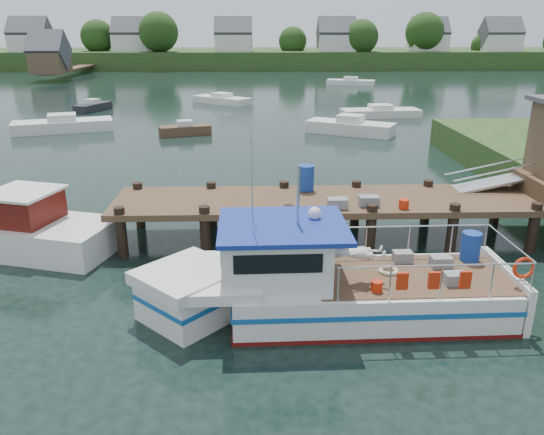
{
  "coord_description": "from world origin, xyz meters",
  "views": [
    {
      "loc": [
        -1.45,
        -16.17,
        6.56
      ],
      "look_at": [
        -1.0,
        -1.5,
        1.3
      ],
      "focal_mm": 35.0,
      "sensor_mm": 36.0,
      "label": 1
    }
  ],
  "objects_px": {
    "lobster_boat": "(323,285)",
    "moored_far": "(351,82)",
    "moored_b": "(350,127)",
    "dock": "(505,171)",
    "moored_d": "(222,100)",
    "moored_c": "(380,112)",
    "work_boat": "(5,228)",
    "moored_rowboat": "(185,130)",
    "moored_a": "(63,125)",
    "moored_e": "(93,107)"
  },
  "relations": [
    {
      "from": "lobster_boat",
      "to": "moored_far",
      "type": "relative_size",
      "value": 1.55
    },
    {
      "from": "moored_b",
      "to": "dock",
      "type": "bearing_deg",
      "value": -91.44
    },
    {
      "from": "dock",
      "to": "moored_b",
      "type": "height_order",
      "value": "dock"
    },
    {
      "from": "moored_far",
      "to": "moored_d",
      "type": "relative_size",
      "value": 1.07
    },
    {
      "from": "moored_far",
      "to": "moored_c",
      "type": "distance_m",
      "value": 24.73
    },
    {
      "from": "work_boat",
      "to": "moored_c",
      "type": "height_order",
      "value": "work_boat"
    },
    {
      "from": "dock",
      "to": "moored_rowboat",
      "type": "bearing_deg",
      "value": 124.61
    },
    {
      "from": "moored_far",
      "to": "moored_a",
      "type": "height_order",
      "value": "moored_a"
    },
    {
      "from": "moored_far",
      "to": "moored_b",
      "type": "xyz_separation_m",
      "value": [
        -5.46,
        -31.6,
        0.1
      ]
    },
    {
      "from": "moored_d",
      "to": "moored_e",
      "type": "distance_m",
      "value": 11.39
    },
    {
      "from": "work_boat",
      "to": "moored_e",
      "type": "bearing_deg",
      "value": 117.25
    },
    {
      "from": "dock",
      "to": "moored_e",
      "type": "xyz_separation_m",
      "value": [
        -21.53,
        28.98,
        -1.87
      ]
    },
    {
      "from": "dock",
      "to": "moored_rowboat",
      "type": "xyz_separation_m",
      "value": [
        -12.56,
        18.2,
        -1.89
      ]
    },
    {
      "from": "dock",
      "to": "work_boat",
      "type": "xyz_separation_m",
      "value": [
        -15.86,
        -0.42,
        -1.6
      ]
    },
    {
      "from": "lobster_boat",
      "to": "moored_e",
      "type": "height_order",
      "value": "lobster_boat"
    },
    {
      "from": "moored_b",
      "to": "moored_c",
      "type": "bearing_deg",
      "value": 55.86
    },
    {
      "from": "work_boat",
      "to": "moored_e",
      "type": "distance_m",
      "value": 29.95
    },
    {
      "from": "moored_rowboat",
      "to": "moored_c",
      "type": "relative_size",
      "value": 0.56
    },
    {
      "from": "dock",
      "to": "moored_far",
      "type": "relative_size",
      "value": 2.75
    },
    {
      "from": "moored_rowboat",
      "to": "moored_b",
      "type": "bearing_deg",
      "value": 13.51
    },
    {
      "from": "work_boat",
      "to": "moored_a",
      "type": "distance_m",
      "value": 20.76
    },
    {
      "from": "moored_b",
      "to": "moored_c",
      "type": "distance_m",
      "value": 7.8
    },
    {
      "from": "lobster_boat",
      "to": "moored_b",
      "type": "distance_m",
      "value": 23.62
    },
    {
      "from": "moored_far",
      "to": "work_boat",
      "type": "bearing_deg",
      "value": -108.47
    },
    {
      "from": "moored_a",
      "to": "moored_d",
      "type": "bearing_deg",
      "value": 56.59
    },
    {
      "from": "lobster_boat",
      "to": "moored_rowboat",
      "type": "bearing_deg",
      "value": 103.69
    },
    {
      "from": "moored_d",
      "to": "moored_c",
      "type": "bearing_deg",
      "value": -55.34
    },
    {
      "from": "moored_c",
      "to": "moored_e",
      "type": "xyz_separation_m",
      "value": [
        -23.3,
        3.78,
        0.02
      ]
    },
    {
      "from": "work_boat",
      "to": "moored_far",
      "type": "relative_size",
      "value": 1.27
    },
    {
      "from": "moored_far",
      "to": "moored_b",
      "type": "height_order",
      "value": "moored_b"
    },
    {
      "from": "moored_rowboat",
      "to": "moored_far",
      "type": "xyz_separation_m",
      "value": [
        16.23,
        31.66,
        0.01
      ]
    },
    {
      "from": "lobster_boat",
      "to": "moored_d",
      "type": "bearing_deg",
      "value": 95.7
    },
    {
      "from": "moored_b",
      "to": "moored_d",
      "type": "height_order",
      "value": "moored_b"
    },
    {
      "from": "moored_far",
      "to": "moored_a",
      "type": "distance_m",
      "value": 38.88
    },
    {
      "from": "moored_c",
      "to": "moored_a",
      "type": "bearing_deg",
      "value": -160.86
    },
    {
      "from": "work_boat",
      "to": "moored_a",
      "type": "bearing_deg",
      "value": 120.36
    },
    {
      "from": "moored_far",
      "to": "moored_d",
      "type": "xyz_separation_m",
      "value": [
        -14.73,
        -16.38,
        -0.0
      ]
    },
    {
      "from": "moored_a",
      "to": "moored_c",
      "type": "relative_size",
      "value": 1.08
    },
    {
      "from": "lobster_boat",
      "to": "moored_a",
      "type": "height_order",
      "value": "lobster_boat"
    },
    {
      "from": "work_boat",
      "to": "moored_far",
      "type": "xyz_separation_m",
      "value": [
        19.53,
        50.28,
        -0.28
      ]
    },
    {
      "from": "moored_rowboat",
      "to": "moored_a",
      "type": "bearing_deg",
      "value": -177.18
    },
    {
      "from": "moored_b",
      "to": "moored_e",
      "type": "xyz_separation_m",
      "value": [
        -19.75,
        10.72,
        -0.09
      ]
    },
    {
      "from": "moored_c",
      "to": "moored_rowboat",
      "type": "bearing_deg",
      "value": -148.4
    },
    {
      "from": "dock",
      "to": "moored_rowboat",
      "type": "height_order",
      "value": "dock"
    },
    {
      "from": "dock",
      "to": "moored_rowboat",
      "type": "relative_size",
      "value": 4.79
    },
    {
      "from": "dock",
      "to": "moored_d",
      "type": "xyz_separation_m",
      "value": [
        -11.06,
        33.48,
        -1.88
      ]
    },
    {
      "from": "moored_c",
      "to": "lobster_boat",
      "type": "bearing_deg",
      "value": -99.66
    },
    {
      "from": "moored_rowboat",
      "to": "moored_far",
      "type": "height_order",
      "value": "moored_far"
    },
    {
      "from": "moored_b",
      "to": "moored_d",
      "type": "relative_size",
      "value": 1.04
    },
    {
      "from": "moored_rowboat",
      "to": "moored_c",
      "type": "xyz_separation_m",
      "value": [
        14.33,
        7.01,
        0.0
      ]
    }
  ]
}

